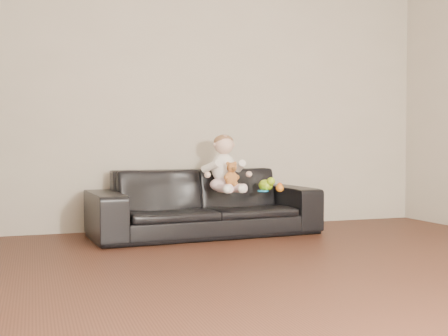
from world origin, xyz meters
name	(u,v)px	position (x,y,z in m)	size (l,w,h in m)	color
floor	(335,296)	(0.00, 0.00, 0.00)	(5.50, 5.50, 0.00)	#452418
wall_back	(195,97)	(0.00, 2.75, 1.30)	(5.00, 5.00, 0.00)	#BDB39F
sofa	(205,202)	(-0.05, 2.25, 0.30)	(2.05, 0.80, 0.60)	black
baby	(225,167)	(0.10, 2.14, 0.62)	(0.39, 0.46, 0.52)	silver
teddy_bear	(231,174)	(0.11, 1.98, 0.56)	(0.12, 0.12, 0.21)	#A96530
toy_green	(266,185)	(0.52, 2.17, 0.45)	(0.13, 0.16, 0.11)	#9CCF18
toy_rattle	(280,188)	(0.59, 2.01, 0.43)	(0.07, 0.07, 0.07)	orange
toy_blue_disc	(263,191)	(0.47, 2.11, 0.40)	(0.10, 0.10, 0.01)	#167BB7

